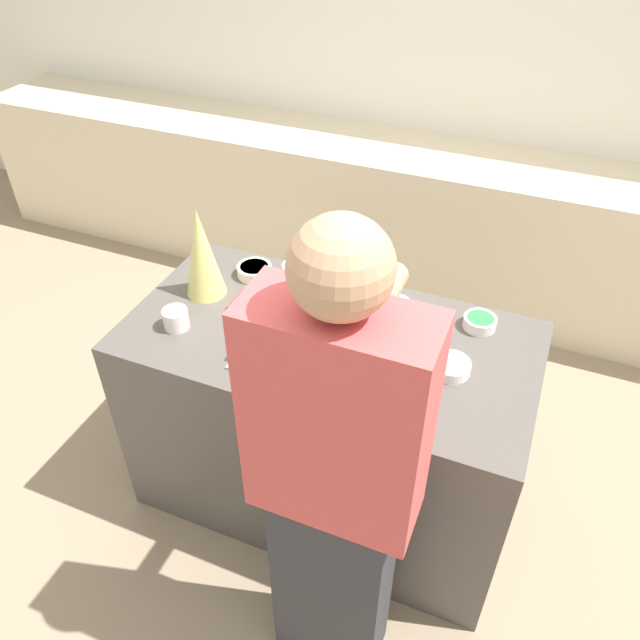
# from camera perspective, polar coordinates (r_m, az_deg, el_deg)

# --- Properties ---
(ground_plane) EXTENTS (12.00, 12.00, 0.00)m
(ground_plane) POSITION_cam_1_polar(r_m,az_deg,el_deg) (2.87, 0.63, -15.05)
(ground_plane) COLOR gray
(wall_back) EXTENTS (8.00, 0.05, 2.60)m
(wall_back) POSITION_cam_1_polar(r_m,az_deg,el_deg) (3.76, 13.08, 22.16)
(wall_back) COLOR white
(wall_back) RESTS_ON ground_plane
(back_cabinet_block) EXTENTS (6.00, 0.60, 0.89)m
(back_cabinet_block) POSITION_cam_1_polar(r_m,az_deg,el_deg) (3.80, 10.20, 8.52)
(back_cabinet_block) COLOR beige
(back_cabinet_block) RESTS_ON ground_plane
(kitchen_island) EXTENTS (1.47, 0.76, 0.88)m
(kitchen_island) POSITION_cam_1_polar(r_m,az_deg,el_deg) (2.53, 0.70, -9.11)
(kitchen_island) COLOR #514C47
(kitchen_island) RESTS_ON ground_plane
(baking_tray) EXTENTS (0.38, 0.29, 0.01)m
(baking_tray) POSITION_cam_1_polar(r_m,az_deg,el_deg) (2.13, -2.34, -3.27)
(baking_tray) COLOR silver
(baking_tray) RESTS_ON kitchen_island
(gingerbread_house) EXTENTS (0.22, 0.17, 0.26)m
(gingerbread_house) POSITION_cam_1_polar(r_m,az_deg,el_deg) (2.07, -2.40, -1.26)
(gingerbread_house) COLOR #5B2D14
(gingerbread_house) RESTS_ON baking_tray
(decorative_tree) EXTENTS (0.15, 0.15, 0.36)m
(decorative_tree) POSITION_cam_1_polar(r_m,az_deg,el_deg) (2.37, -10.77, 6.04)
(decorative_tree) COLOR #DBD675
(decorative_tree) RESTS_ON kitchen_island
(candy_bowl_beside_tree) EXTENTS (0.13, 0.13, 0.05)m
(candy_bowl_beside_tree) POSITION_cam_1_polar(r_m,az_deg,el_deg) (2.50, -2.04, 4.59)
(candy_bowl_beside_tree) COLOR white
(candy_bowl_beside_tree) RESTS_ON kitchen_island
(candy_bowl_near_tray_right) EXTENTS (0.13, 0.13, 0.04)m
(candy_bowl_near_tray_right) POSITION_cam_1_polar(r_m,az_deg,el_deg) (2.11, 11.85, -4.16)
(candy_bowl_near_tray_right) COLOR white
(candy_bowl_near_tray_right) RESTS_ON kitchen_island
(candy_bowl_far_left) EXTENTS (0.14, 0.14, 0.04)m
(candy_bowl_far_left) POSITION_cam_1_polar(r_m,az_deg,el_deg) (2.52, -6.02, 4.55)
(candy_bowl_far_left) COLOR white
(candy_bowl_far_left) RESTS_ON kitchen_island
(candy_bowl_near_tray_left) EXTENTS (0.14, 0.14, 0.05)m
(candy_bowl_near_tray_left) POSITION_cam_1_polar(r_m,az_deg,el_deg) (2.23, 8.17, -0.74)
(candy_bowl_near_tray_left) COLOR silver
(candy_bowl_near_tray_left) RESTS_ON kitchen_island
(candy_bowl_behind_tray) EXTENTS (0.12, 0.12, 0.04)m
(candy_bowl_behind_tray) POSITION_cam_1_polar(r_m,az_deg,el_deg) (2.31, 14.40, -0.17)
(candy_bowl_behind_tray) COLOR white
(candy_bowl_behind_tray) RESTS_ON kitchen_island
(candy_bowl_front_corner) EXTENTS (0.09, 0.09, 0.04)m
(candy_bowl_front_corner) POSITION_cam_1_polar(r_m,az_deg,el_deg) (2.34, 7.11, 1.36)
(candy_bowl_front_corner) COLOR silver
(candy_bowl_front_corner) RESTS_ON kitchen_island
(cookbook) EXTENTS (0.17, 0.12, 0.02)m
(cookbook) POSITION_cam_1_polar(r_m,az_deg,el_deg) (2.35, -5.98, 1.36)
(cookbook) COLOR #B23338
(cookbook) RESTS_ON kitchen_island
(mug) EXTENTS (0.09, 0.09, 0.08)m
(mug) POSITION_cam_1_polar(r_m,az_deg,el_deg) (2.29, -13.05, 0.12)
(mug) COLOR white
(mug) RESTS_ON kitchen_island
(person) EXTENTS (0.45, 0.57, 1.73)m
(person) POSITION_cam_1_polar(r_m,az_deg,el_deg) (1.76, 1.46, -15.02)
(person) COLOR #333338
(person) RESTS_ON ground_plane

